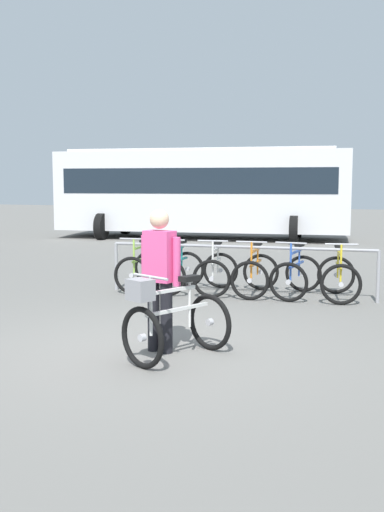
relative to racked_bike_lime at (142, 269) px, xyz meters
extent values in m
plane|color=slate|center=(1.67, -3.67, -0.37)|extent=(80.00, 80.00, 0.00)
cylinder|color=#99999E|center=(-0.41, -0.20, 0.06)|extent=(0.06, 0.06, 0.85)
cylinder|color=#99999E|center=(4.13, 0.07, 0.06)|extent=(0.06, 0.06, 0.85)
cylinder|color=#99999E|center=(1.86, -0.07, 0.48)|extent=(4.54, 0.32, 0.05)
torus|color=black|center=(-0.03, 0.51, -0.04)|extent=(0.66, 0.13, 0.66)
cylinder|color=#B7B7BC|center=(-0.03, 0.51, -0.04)|extent=(0.08, 0.07, 0.08)
torus|color=black|center=(0.03, -0.51, -0.04)|extent=(0.66, 0.13, 0.66)
cylinder|color=#B7B7BC|center=(0.03, -0.51, -0.04)|extent=(0.08, 0.07, 0.08)
cube|color=#9ED14C|center=(0.00, 0.00, 0.19)|extent=(0.10, 0.92, 0.04)
cube|color=#9ED14C|center=(0.00, -0.05, 0.41)|extent=(0.08, 0.61, 0.04)
cylinder|color=#9ED14C|center=(-0.01, 0.18, 0.24)|extent=(0.03, 0.03, 0.55)
cube|color=black|center=(-0.01, 0.18, 0.51)|extent=(0.14, 0.25, 0.06)
cylinder|color=#9ED14C|center=(0.03, -0.39, 0.28)|extent=(0.03, 0.03, 0.63)
cylinder|color=#B7B7BC|center=(0.03, -0.39, 0.59)|extent=(0.52, 0.06, 0.03)
torus|color=black|center=(0.70, 0.55, -0.04)|extent=(0.66, 0.08, 0.66)
cylinder|color=#B7B7BC|center=(0.70, 0.55, -0.04)|extent=(0.08, 0.06, 0.08)
torus|color=black|center=(0.70, -0.47, -0.04)|extent=(0.66, 0.08, 0.66)
cylinder|color=#B7B7BC|center=(0.70, -0.47, -0.04)|extent=(0.08, 0.06, 0.08)
cube|color=teal|center=(0.70, 0.04, 0.19)|extent=(0.04, 0.92, 0.04)
cube|color=teal|center=(0.70, -0.01, 0.41)|extent=(0.04, 0.61, 0.04)
cylinder|color=teal|center=(0.70, 0.23, 0.24)|extent=(0.03, 0.03, 0.55)
cube|color=black|center=(0.70, 0.23, 0.51)|extent=(0.12, 0.24, 0.06)
cylinder|color=teal|center=(0.70, -0.34, 0.28)|extent=(0.03, 0.03, 0.63)
cylinder|color=#B7B7BC|center=(0.70, -0.34, 0.59)|extent=(0.52, 0.03, 0.03)
torus|color=black|center=(1.33, 0.59, -0.04)|extent=(0.66, 0.17, 0.66)
cylinder|color=#B7B7BC|center=(1.33, 0.59, -0.04)|extent=(0.09, 0.07, 0.08)
torus|color=black|center=(1.47, -0.42, -0.04)|extent=(0.66, 0.17, 0.66)
cylinder|color=#B7B7BC|center=(1.47, -0.42, -0.04)|extent=(0.09, 0.07, 0.08)
cube|color=silver|center=(1.40, 0.08, 0.19)|extent=(0.16, 0.91, 0.04)
cube|color=silver|center=(1.40, 0.03, 0.41)|extent=(0.12, 0.61, 0.04)
cylinder|color=silver|center=(1.37, 0.27, 0.24)|extent=(0.03, 0.03, 0.55)
cube|color=black|center=(1.37, 0.27, 0.51)|extent=(0.15, 0.25, 0.06)
cylinder|color=silver|center=(1.45, -0.30, 0.28)|extent=(0.03, 0.03, 0.63)
cylinder|color=#B7B7BC|center=(1.45, -0.30, 0.59)|extent=(0.52, 0.10, 0.03)
torus|color=black|center=(2.08, 0.64, -0.04)|extent=(0.66, 0.09, 0.66)
cylinder|color=#B7B7BC|center=(2.08, 0.64, -0.04)|extent=(0.08, 0.06, 0.08)
torus|color=black|center=(2.12, -0.38, -0.04)|extent=(0.66, 0.09, 0.66)
cylinder|color=#B7B7BC|center=(2.12, -0.38, -0.04)|extent=(0.08, 0.06, 0.08)
cube|color=orange|center=(2.10, 0.13, 0.19)|extent=(0.07, 0.92, 0.04)
cube|color=orange|center=(2.10, 0.08, 0.41)|extent=(0.06, 0.61, 0.04)
cylinder|color=orange|center=(2.09, 0.31, 0.24)|extent=(0.03, 0.03, 0.55)
cube|color=black|center=(2.09, 0.31, 0.51)|extent=(0.13, 0.24, 0.06)
cylinder|color=orange|center=(2.11, -0.26, 0.28)|extent=(0.03, 0.03, 0.63)
cylinder|color=#B7B7BC|center=(2.11, -0.26, 0.59)|extent=(0.52, 0.05, 0.03)
torus|color=black|center=(2.84, 0.68, -0.04)|extent=(0.67, 0.14, 0.66)
cylinder|color=#B7B7BC|center=(2.84, 0.68, -0.04)|extent=(0.09, 0.07, 0.08)
torus|color=black|center=(2.75, -0.34, -0.04)|extent=(0.67, 0.14, 0.66)
cylinder|color=#B7B7BC|center=(2.75, -0.34, -0.04)|extent=(0.09, 0.07, 0.08)
cube|color=#2D56B7|center=(2.79, 0.17, 0.19)|extent=(0.12, 0.92, 0.04)
cube|color=#2D56B7|center=(2.79, 0.12, 0.41)|extent=(0.09, 0.61, 0.04)
cylinder|color=#2D56B7|center=(2.81, 0.35, 0.24)|extent=(0.03, 0.03, 0.55)
cube|color=black|center=(2.81, 0.35, 0.51)|extent=(0.14, 0.25, 0.06)
cylinder|color=#2D56B7|center=(2.76, -0.22, 0.28)|extent=(0.03, 0.03, 0.63)
cylinder|color=#B7B7BC|center=(2.76, -0.22, 0.59)|extent=(0.52, 0.07, 0.03)
torus|color=black|center=(3.40, 0.71, -0.04)|extent=(0.67, 0.21, 0.66)
cylinder|color=#B7B7BC|center=(3.40, 0.71, -0.04)|extent=(0.09, 0.08, 0.08)
torus|color=black|center=(3.58, -0.29, -0.04)|extent=(0.67, 0.21, 0.66)
cylinder|color=#B7B7BC|center=(3.58, -0.29, -0.04)|extent=(0.09, 0.08, 0.08)
cube|color=yellow|center=(3.49, 0.21, 0.19)|extent=(0.20, 0.91, 0.04)
cube|color=yellow|center=(3.50, 0.16, 0.41)|extent=(0.14, 0.61, 0.04)
cylinder|color=yellow|center=(3.46, 0.39, 0.24)|extent=(0.03, 0.03, 0.55)
cube|color=black|center=(3.46, 0.39, 0.51)|extent=(0.16, 0.26, 0.06)
cylinder|color=yellow|center=(3.56, -0.17, 0.28)|extent=(0.03, 0.03, 0.63)
cylinder|color=#B7B7BC|center=(3.56, -0.17, 0.59)|extent=(0.52, 0.12, 0.03)
torus|color=black|center=(2.39, -3.49, -0.04)|extent=(0.62, 0.35, 0.66)
cylinder|color=#B7B7BC|center=(2.39, -3.49, -0.04)|extent=(0.10, 0.09, 0.08)
torus|color=black|center=(1.94, -4.41, -0.04)|extent=(0.62, 0.35, 0.66)
cylinder|color=#B7B7BC|center=(1.94, -4.41, -0.04)|extent=(0.10, 0.09, 0.08)
cube|color=silver|center=(2.17, -3.95, 0.19)|extent=(0.44, 0.84, 0.04)
cube|color=silver|center=(2.14, -3.99, 0.41)|extent=(0.30, 0.56, 0.04)
cylinder|color=silver|center=(2.25, -3.79, 0.24)|extent=(0.03, 0.03, 0.55)
cube|color=black|center=(2.25, -3.79, 0.51)|extent=(0.21, 0.27, 0.06)
cylinder|color=silver|center=(1.99, -4.30, 0.28)|extent=(0.03, 0.03, 0.63)
cylinder|color=#B7B7BC|center=(1.99, -4.30, 0.59)|extent=(0.48, 0.26, 0.03)
cube|color=gray|center=(1.93, -4.42, 0.47)|extent=(0.32, 0.29, 0.22)
cylinder|color=black|center=(1.79, -3.73, 0.04)|extent=(0.14, 0.14, 0.82)
cylinder|color=black|center=(1.96, -3.77, 0.04)|extent=(0.14, 0.14, 0.82)
cube|color=#E54C8C|center=(1.87, -3.75, 0.74)|extent=(0.38, 0.28, 0.58)
cylinder|color=#E54C8C|center=(1.66, -3.68, 0.69)|extent=(0.09, 0.09, 0.55)
cylinder|color=#E54C8C|center=(2.09, -3.78, 0.69)|extent=(0.09, 0.09, 0.55)
sphere|color=beige|center=(1.87, -3.75, 1.16)|extent=(0.22, 0.22, 0.22)
cube|color=silver|center=(-2.14, 10.14, 1.28)|extent=(10.21, 3.53, 2.70)
cube|color=#19232D|center=(-2.14, 10.14, 1.63)|extent=(9.41, 3.47, 0.84)
cube|color=silver|center=(-2.14, 10.14, 2.67)|extent=(9.19, 3.18, 0.08)
cylinder|color=black|center=(-5.24, 8.56, 0.08)|extent=(0.34, 0.92, 0.90)
cylinder|color=black|center=(-5.50, 11.05, 0.08)|extent=(0.34, 0.92, 0.90)
cylinder|color=black|center=(1.22, 9.24, 0.08)|extent=(0.34, 0.92, 0.90)
cylinder|color=black|center=(0.96, 11.73, 0.08)|extent=(0.34, 0.92, 0.90)
camera|label=1|loc=(4.45, -10.12, 1.57)|focal=42.84mm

